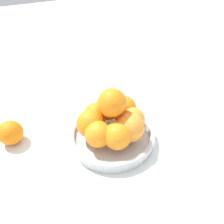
# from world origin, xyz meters

# --- Properties ---
(ground_plane) EXTENTS (4.00, 4.00, 0.00)m
(ground_plane) POSITION_xyz_m (0.00, 0.00, 0.00)
(ground_plane) COLOR silver
(fruit_bowl) EXTENTS (0.26, 0.26, 0.04)m
(fruit_bowl) POSITION_xyz_m (0.00, 0.00, 0.02)
(fruit_bowl) COLOR silver
(fruit_bowl) RESTS_ON ground_plane
(orange_pile) EXTENTS (0.20, 0.20, 0.14)m
(orange_pile) POSITION_xyz_m (-0.00, 0.00, 0.08)
(orange_pile) COLOR orange
(orange_pile) RESTS_ON fruit_bowl
(stray_orange) EXTENTS (0.07, 0.07, 0.07)m
(stray_orange) POSITION_xyz_m (-0.14, -0.26, 0.04)
(stray_orange) COLOR orange
(stray_orange) RESTS_ON ground_plane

